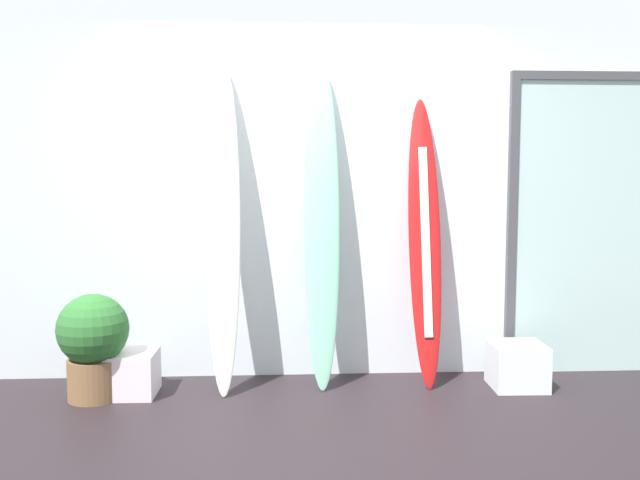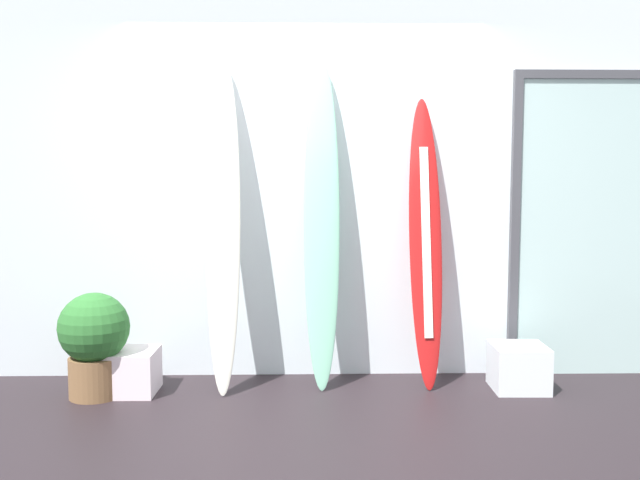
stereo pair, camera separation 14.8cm
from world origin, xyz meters
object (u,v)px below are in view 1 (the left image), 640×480
Objects in this scene: surfboard_ivory at (223,227)px; display_block_center at (130,373)px; surfboard_crimson at (425,244)px; potted_plant at (93,341)px; surfboard_seafoam at (322,222)px; glass_door at (589,220)px; display_block_left at (517,366)px.

display_block_center is at bearing -169.29° from surfboard_ivory.
surfboard_crimson is (1.37, 0.04, -0.13)m from surfboard_ivory.
surfboard_ivory is at bearing 13.06° from potted_plant.
surfboard_ivory is 0.66m from surfboard_seafoam.
surfboard_seafoam is at bearing 179.82° from surfboard_crimson.
glass_door is at bearing 6.21° from surfboard_seafoam.
glass_door is (2.62, 0.26, 0.02)m from surfboard_ivory.
display_block_center is at bearing -175.36° from surfboard_crimson.
surfboard_seafoam is 1.03× the size of glass_door.
surfboard_ivory is 2.21m from display_block_left.
surfboard_crimson reaches higher than display_block_left.
glass_door is at bearing 30.04° from display_block_left.
glass_door is at bearing 7.47° from potted_plant.
surfboard_ivory reaches higher than surfboard_crimson.
glass_door is (1.96, 0.21, -0.00)m from surfboard_seafoam.
surfboard_ivory is 1.15m from display_block_center.
surfboard_ivory is 1.03× the size of glass_door.
surfboard_ivory reaches higher than display_block_left.
display_block_center is at bearing -179.76° from display_block_left.
surfboard_crimson is at bearing 6.14° from potted_plant.
display_block_center is (-0.62, -0.12, -0.96)m from surfboard_ivory.
display_block_center is 0.16× the size of glass_door.
display_block_left is at bearing 1.75° from potted_plant.
surfboard_ivory is 1.11m from potted_plant.
surfboard_crimson is at bearing -170.21° from glass_door.
glass_door is (0.63, 0.37, 0.97)m from display_block_left.
surfboard_seafoam is 1.97m from glass_door.
display_block_center is 3.41m from glass_door.
glass_door reaches higher than potted_plant.
display_block_center is (-2.61, -0.01, -0.01)m from display_block_left.
display_block_center is at bearing 19.74° from potted_plant.
potted_plant is (-2.20, -0.24, -0.59)m from surfboard_crimson.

